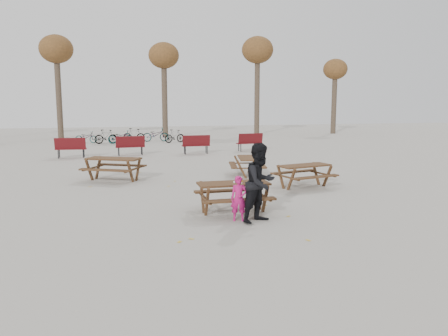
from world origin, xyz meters
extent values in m
plane|color=gray|center=(0.00, 0.00, 0.00)|extent=(80.00, 80.00, 0.00)
cube|color=#392615|center=(0.00, 0.00, 0.75)|extent=(1.80, 0.70, 0.05)
cube|color=#392615|center=(0.00, -0.60, 0.45)|extent=(1.80, 0.25, 0.05)
cube|color=#392615|center=(0.00, 0.60, 0.45)|extent=(1.80, 0.25, 0.05)
cylinder|color=#392615|center=(-0.75, -0.30, 0.36)|extent=(0.08, 0.08, 0.73)
cylinder|color=#392615|center=(-0.75, 0.30, 0.36)|extent=(0.08, 0.08, 0.73)
cylinder|color=#392615|center=(0.75, -0.30, 0.36)|extent=(0.08, 0.08, 0.73)
cylinder|color=#392615|center=(0.75, 0.30, 0.36)|extent=(0.08, 0.08, 0.73)
cube|color=white|center=(0.08, -0.04, 0.79)|extent=(0.18, 0.11, 0.03)
ellipsoid|color=tan|center=(0.08, -0.04, 0.83)|extent=(0.14, 0.06, 0.05)
cylinder|color=silver|center=(0.17, -0.14, 0.85)|extent=(0.06, 0.06, 0.15)
cylinder|color=orange|center=(0.17, -0.14, 0.83)|extent=(0.07, 0.07, 0.05)
cylinder|color=white|center=(0.17, -0.14, 0.94)|extent=(0.03, 0.03, 0.02)
imported|color=#B71666|center=(-0.09, -0.80, 0.54)|extent=(0.45, 0.35, 1.08)
imported|color=black|center=(0.37, -1.01, 0.93)|extent=(1.14, 1.07, 1.86)
imported|color=black|center=(-4.83, 20.71, 0.40)|extent=(1.61, 0.95, 0.80)
imported|color=black|center=(-3.50, 20.07, 0.47)|extent=(1.63, 0.92, 0.95)
imported|color=black|center=(-2.52, 19.65, 0.45)|extent=(1.76, 0.75, 0.90)
imported|color=black|center=(-1.60, 20.95, 0.47)|extent=(1.63, 0.98, 0.95)
imported|color=black|center=(-0.10, 20.83, 0.48)|extent=(1.83, 0.66, 0.96)
imported|color=black|center=(1.09, 19.60, 0.45)|extent=(1.57, 0.94, 0.91)
cylinder|color=#382B21|center=(-7.00, 25.50, 3.15)|extent=(0.44, 0.44, 6.30)
ellipsoid|color=brown|center=(-7.00, 25.50, 6.75)|extent=(2.52, 2.52, 2.14)
cylinder|color=#382B21|center=(1.00, 24.50, 2.97)|extent=(0.44, 0.44, 5.95)
ellipsoid|color=brown|center=(1.00, 24.50, 6.38)|extent=(2.38, 2.38, 2.02)
cylinder|color=#382B21|center=(9.00, 25.50, 3.32)|extent=(0.44, 0.44, 6.65)
ellipsoid|color=brown|center=(9.00, 25.50, 7.12)|extent=(2.66, 2.66, 2.26)
cylinder|color=#382B21|center=(16.00, 25.00, 2.62)|extent=(0.44, 0.44, 5.25)
ellipsoid|color=brown|center=(16.00, 25.00, 5.62)|extent=(2.10, 2.10, 1.79)
camera|label=1|loc=(-2.86, -10.49, 2.80)|focal=35.00mm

